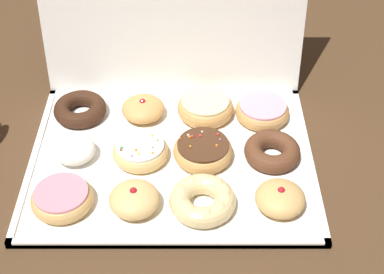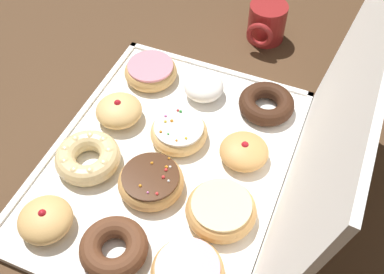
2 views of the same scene
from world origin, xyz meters
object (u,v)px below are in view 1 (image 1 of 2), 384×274
Objects in this scene: sprinkle_donut_5 at (139,152)px; powdered_filled_donut_4 at (72,151)px; glazed_ring_donut_10 at (204,107)px; chocolate_cake_ring_donut_8 at (78,109)px; pink_frosted_donut_11 at (261,111)px; jelly_filled_donut_3 at (279,198)px; jelly_filled_donut_1 at (133,199)px; cruller_donut_2 at (201,200)px; pink_frosted_donut_0 at (61,199)px; sprinkle_donut_6 at (201,149)px; jelly_filled_donut_9 at (141,109)px; donut_box at (170,160)px; chocolate_cake_ring_donut_7 at (271,151)px.

powdered_filled_donut_4 is at bearing -179.11° from sprinkle_donut_5.
glazed_ring_donut_10 is (0.26, 0.14, -0.00)m from powdered_filled_donut_4.
pink_frosted_donut_11 is at bearing -1.22° from chocolate_cake_ring_donut_8.
jelly_filled_donut_3 is at bearing -25.68° from sprinkle_donut_5.
sprinkle_donut_5 is 0.96× the size of pink_frosted_donut_11.
jelly_filled_donut_1 is 0.12m from cruller_donut_2.
chocolate_cake_ring_donut_8 is at bearing 91.18° from pink_frosted_donut_0.
jelly_filled_donut_1 reaches higher than pink_frosted_donut_0.
sprinkle_donut_6 is at bearing 2.89° from sprinkle_donut_5.
pink_frosted_donut_0 is 0.45m from pink_frosted_donut_11.
pink_frosted_donut_11 is at bearing -1.32° from jelly_filled_donut_9.
powdered_filled_donut_4 is 0.90× the size of jelly_filled_donut_9.
cruller_donut_2 and glazed_ring_donut_10 have the same top height.
cruller_donut_2 reaches higher than chocolate_cake_ring_donut_8.
chocolate_cake_ring_donut_8 is at bearing 178.78° from pink_frosted_donut_11.
pink_frosted_donut_11 is at bearing 45.20° from jelly_filled_donut_1.
jelly_filled_donut_3 is at bearing -0.48° from pink_frosted_donut_0.
donut_box is at bearing -117.28° from glazed_ring_donut_10.
jelly_filled_donut_1 reaches higher than donut_box.
jelly_filled_donut_3 is at bearing -63.63° from glazed_ring_donut_10.
jelly_filled_donut_9 is at bearing 153.63° from chocolate_cake_ring_donut_7.
cruller_donut_2 is 0.26m from glazed_ring_donut_10.
jelly_filled_donut_3 is 0.83× the size of sprinkle_donut_5.
glazed_ring_donut_10 is (0.01, 0.13, 0.00)m from sprinkle_donut_6.
sprinkle_donut_5 is at bearing -177.56° from donut_box.
donut_box is at bearing -63.94° from jelly_filled_donut_9.
pink_frosted_donut_11 is at bearing 91.95° from jelly_filled_donut_3.
chocolate_cake_ring_donut_8 is 0.27m from glazed_ring_donut_10.
chocolate_cake_ring_donut_7 is at bearing -26.37° from jelly_filled_donut_9.
sprinkle_donut_6 is at bearing -26.30° from chocolate_cake_ring_donut_8.
jelly_filled_donut_1 is 0.80× the size of pink_frosted_donut_11.
jelly_filled_donut_1 is at bearing -116.51° from glazed_ring_donut_10.
donut_box is at bearing -33.69° from chocolate_cake_ring_donut_8.
pink_frosted_donut_0 is at bearing -88.82° from chocolate_cake_ring_donut_8.
sprinkle_donut_6 is at bearing 178.64° from chocolate_cake_ring_donut_7.
chocolate_cake_ring_donut_8 is (-0.39, 0.26, -0.01)m from jelly_filled_donut_3.
chocolate_cake_ring_donut_7 is at bearing -18.42° from chocolate_cake_ring_donut_8.
pink_frosted_donut_0 is 0.13m from jelly_filled_donut_1.
donut_box is at bearing 64.30° from jelly_filled_donut_1.
jelly_filled_donut_3 reaches higher than donut_box.
jelly_filled_donut_1 is 0.81× the size of chocolate_cake_ring_donut_8.
cruller_donut_2 is at bearing -117.27° from pink_frosted_donut_11.
powdered_filled_donut_4 is 0.18m from jelly_filled_donut_9.
powdered_filled_donut_4 is (-0.25, 0.12, 0.00)m from cruller_donut_2.
powdered_filled_donut_4 is at bearing -179.27° from chocolate_cake_ring_donut_7.
chocolate_cake_ring_donut_8 is (-0.20, 0.13, 0.02)m from donut_box.
sprinkle_donut_6 is (0.25, 0.01, -0.00)m from powdered_filled_donut_4.
chocolate_cake_ring_donut_7 is 0.29m from jelly_filled_donut_9.
cruller_donut_2 is at bearing 0.32° from jelly_filled_donut_1.
cruller_donut_2 is 1.32× the size of jelly_filled_donut_3.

